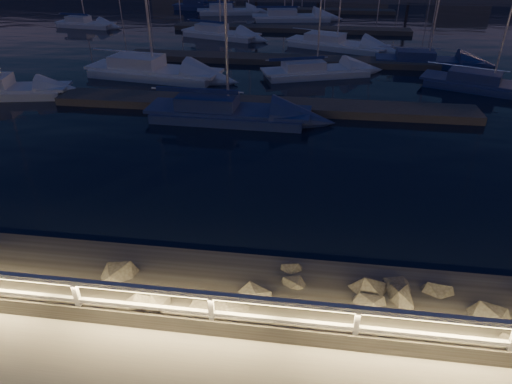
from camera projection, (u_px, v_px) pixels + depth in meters
ground at (168, 325)px, 9.98m from camera, size 400.00×400.00×0.00m
harbor_water at (285, 51)px, 37.33m from camera, size 400.00×440.00×0.60m
guard_rail at (161, 298)px, 9.61m from camera, size 44.11×0.12×1.06m
floating_docks at (286, 41)px, 38.15m from camera, size 22.00×36.00×0.40m
sailboat_a at (1, 89)px, 25.64m from camera, size 7.25×3.41×11.98m
sailboat_b at (224, 111)px, 22.45m from camera, size 8.09×2.68×13.64m
sailboat_c at (314, 70)px, 29.29m from camera, size 7.28×4.30×11.96m
sailboat_f at (150, 70)px, 29.05m from camera, size 9.00×3.92×14.86m
sailboat_g at (425, 60)px, 31.62m from camera, size 7.19×2.55×12.00m
sailboat_h at (488, 84)px, 26.63m from camera, size 8.06×5.04×13.27m
sailboat_i at (84, 23)px, 44.51m from camera, size 6.13×2.58×10.18m
sailboat_j at (219, 33)px, 40.13m from camera, size 7.38×4.30×12.17m
sailboat_k at (290, 16)px, 47.82m from camera, size 8.62×3.87×14.14m
sailboat_l at (334, 43)px, 36.35m from camera, size 8.38×5.16×13.76m
sailboat_m at (201, 6)px, 54.67m from camera, size 7.29×2.82×12.18m
sailboat_n at (227, 10)px, 51.61m from camera, size 7.43×3.56×12.22m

